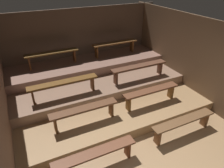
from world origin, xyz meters
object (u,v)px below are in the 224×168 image
bench_lower_left (84,111)px  bench_floor_right (183,123)px  bench_middle_left (63,84)px  bench_middle_right (139,68)px  bench_upper_right (115,45)px  bench_upper_left (52,55)px  bench_lower_right (151,92)px  bench_floor_left (95,155)px

bench_lower_left → bench_floor_right: bearing=-28.1°
bench_lower_left → bench_middle_left: (-0.22, 0.99, 0.29)m
bench_middle_left → bench_middle_right: bearing=0.0°
bench_middle_right → bench_upper_right: bearing=92.3°
bench_lower_left → bench_upper_left: size_ratio=0.99×
bench_upper_left → bench_lower_right: bearing=-50.7°
bench_lower_right → bench_middle_left: 2.38m
bench_lower_left → bench_middle_right: 2.38m
bench_lower_left → bench_lower_right: bearing=0.0°
bench_upper_left → bench_lower_left: bearing=-86.5°
bench_middle_left → bench_upper_left: (0.06, 1.56, 0.28)m
bench_floor_left → bench_upper_right: (2.27, 3.67, 0.84)m
bench_middle_right → bench_upper_right: bench_upper_right is taller
bench_middle_left → bench_middle_right: (2.37, 0.00, 0.00)m
bench_upper_left → bench_middle_left: bearing=-92.3°
bench_middle_left → bench_lower_right: bearing=-24.6°
bench_lower_right → bench_floor_left: bearing=-151.9°
bench_floor_left → bench_middle_left: (-0.04, 2.11, 0.56)m
bench_lower_right → bench_upper_right: bench_upper_right is taller
bench_middle_right → bench_floor_right: bearing=-91.0°
bench_floor_left → bench_middle_left: bench_middle_left is taller
bench_middle_right → bench_upper_right: (-0.06, 1.56, 0.28)m
bench_floor_right → bench_lower_left: bench_lower_left is taller
bench_lower_left → bench_lower_right: same height
bench_floor_right → bench_lower_left: bearing=151.9°
bench_upper_left → bench_upper_right: bearing=0.0°
bench_middle_right → bench_middle_left: bearing=180.0°
bench_lower_left → bench_middle_right: bench_middle_right is taller
bench_middle_right → bench_upper_left: size_ratio=1.11×
bench_upper_right → bench_floor_left: bearing=-121.7°
bench_upper_left → bench_middle_right: bearing=-34.1°
bench_floor_left → bench_middle_left: bearing=91.0°
bench_lower_right → bench_upper_left: size_ratio=0.99×
bench_middle_right → bench_floor_left: bearing=-137.8°
bench_upper_left → bench_upper_right: size_ratio=1.00×
bench_lower_right → bench_middle_right: 1.05m
bench_floor_left → bench_lower_left: bearing=80.8°
bench_lower_left → bench_upper_right: size_ratio=0.99×
bench_lower_right → bench_lower_left: bearing=180.0°
bench_floor_right → bench_upper_left: 4.40m
bench_floor_left → bench_upper_left: bearing=89.6°
bench_middle_left → bench_middle_right: same height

